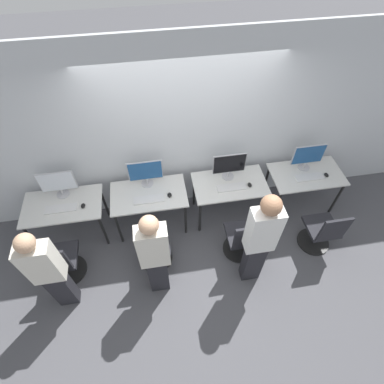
{
  "coord_description": "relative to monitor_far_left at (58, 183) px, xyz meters",
  "views": [
    {
      "loc": [
        -0.44,
        -2.5,
        4.1
      ],
      "look_at": [
        0.0,
        0.13,
        0.89
      ],
      "focal_mm": 28.0,
      "sensor_mm": 36.0,
      "label": 1
    }
  ],
  "objects": [
    {
      "name": "ground_plane",
      "position": [
        1.83,
        -0.52,
        -0.98
      ],
      "size": [
        20.0,
        20.0,
        0.0
      ],
      "primitive_type": "plane",
      "color": "#4C4C51"
    },
    {
      "name": "wall_back",
      "position": [
        1.83,
        0.25,
        0.42
      ],
      "size": [
        12.0,
        0.05,
        2.8
      ],
      "color": "silver",
      "rests_on": "ground_plane"
    },
    {
      "name": "desk_far_left",
      "position": [
        0.0,
        -0.2,
        -0.33
      ],
      "size": [
        1.1,
        0.64,
        0.74
      ],
      "color": "silver",
      "rests_on": "ground_plane"
    },
    {
      "name": "monitor_far_left",
      "position": [
        0.0,
        0.0,
        0.0
      ],
      "size": [
        0.5,
        0.18,
        0.45
      ],
      "color": "#B2B2B7",
      "rests_on": "desk_far_left"
    },
    {
      "name": "keyboard_far_left",
      "position": [
        -0.0,
        -0.27,
        -0.23
      ],
      "size": [
        0.43,
        0.14,
        0.02
      ],
      "color": "silver",
      "rests_on": "desk_far_left"
    },
    {
      "name": "mouse_far_left",
      "position": [
        0.3,
        -0.28,
        -0.23
      ],
      "size": [
        0.06,
        0.09,
        0.03
      ],
      "color": "black",
      "rests_on": "desk_far_left"
    },
    {
      "name": "office_chair_far_left",
      "position": [
        -0.05,
        -0.9,
        -0.61
      ],
      "size": [
        0.48,
        0.48,
        0.9
      ],
      "color": "black",
      "rests_on": "ground_plane"
    },
    {
      "name": "person_far_left",
      "position": [
        0.0,
        -1.27,
        -0.11
      ],
      "size": [
        0.36,
        0.21,
        1.6
      ],
      "color": "#232328",
      "rests_on": "ground_plane"
    },
    {
      "name": "desk_left",
      "position": [
        1.22,
        -0.2,
        -0.33
      ],
      "size": [
        1.1,
        0.64,
        0.74
      ],
      "color": "silver",
      "rests_on": "ground_plane"
    },
    {
      "name": "monitor_left",
      "position": [
        1.22,
        0.01,
        0.0
      ],
      "size": [
        0.5,
        0.18,
        0.45
      ],
      "color": "#B2B2B7",
      "rests_on": "desk_left"
    },
    {
      "name": "keyboard_left",
      "position": [
        1.22,
        -0.31,
        -0.23
      ],
      "size": [
        0.43,
        0.14,
        0.02
      ],
      "color": "silver",
      "rests_on": "desk_left"
    },
    {
      "name": "mouse_left",
      "position": [
        1.52,
        -0.28,
        -0.23
      ],
      "size": [
        0.06,
        0.09,
        0.03
      ],
      "color": "black",
      "rests_on": "desk_left"
    },
    {
      "name": "office_chair_left",
      "position": [
        1.21,
        -0.91,
        -0.61
      ],
      "size": [
        0.48,
        0.48,
        0.9
      ],
      "color": "black",
      "rests_on": "ground_plane"
    },
    {
      "name": "person_left",
      "position": [
        1.23,
        -1.27,
        -0.09
      ],
      "size": [
        0.36,
        0.21,
        1.63
      ],
      "color": "#232328",
      "rests_on": "ground_plane"
    },
    {
      "name": "desk_right",
      "position": [
        2.44,
        -0.2,
        -0.33
      ],
      "size": [
        1.1,
        0.64,
        0.74
      ],
      "color": "silver",
      "rests_on": "ground_plane"
    },
    {
      "name": "monitor_right",
      "position": [
        2.44,
        -0.05,
        0.0
      ],
      "size": [
        0.5,
        0.18,
        0.45
      ],
      "color": "#B2B2B7",
      "rests_on": "desk_right"
    },
    {
      "name": "keyboard_right",
      "position": [
        2.44,
        -0.28,
        -0.23
      ],
      "size": [
        0.43,
        0.14,
        0.02
      ],
      "color": "silver",
      "rests_on": "desk_right"
    },
    {
      "name": "mouse_right",
      "position": [
        2.72,
        -0.28,
        -0.23
      ],
      "size": [
        0.06,
        0.09,
        0.03
      ],
      "color": "black",
      "rests_on": "desk_right"
    },
    {
      "name": "office_chair_right",
      "position": [
        2.47,
        -0.96,
        -0.61
      ],
      "size": [
        0.48,
        0.48,
        0.9
      ],
      "color": "black",
      "rests_on": "ground_plane"
    },
    {
      "name": "person_right",
      "position": [
        2.5,
        -1.32,
        -0.01
      ],
      "size": [
        0.36,
        0.23,
        1.76
      ],
      "color": "#232328",
      "rests_on": "ground_plane"
    },
    {
      "name": "desk_far_right",
      "position": [
        3.66,
        -0.2,
        -0.33
      ],
      "size": [
        1.1,
        0.64,
        0.74
      ],
      "color": "silver",
      "rests_on": "ground_plane"
    },
    {
      "name": "monitor_far_right",
      "position": [
        3.66,
        -0.06,
        0.0
      ],
      "size": [
        0.5,
        0.18,
        0.45
      ],
      "color": "#B2B2B7",
      "rests_on": "desk_far_right"
    },
    {
      "name": "keyboard_far_right",
      "position": [
        3.66,
        -0.28,
        -0.23
      ],
      "size": [
        0.43,
        0.14,
        0.02
      ],
      "color": "silver",
      "rests_on": "desk_far_right"
    },
    {
      "name": "mouse_far_right",
      "position": [
        3.93,
        -0.28,
        -0.23
      ],
      "size": [
        0.06,
        0.09,
        0.03
      ],
      "color": "black",
      "rests_on": "desk_far_right"
    },
    {
      "name": "office_chair_far_right",
      "position": [
        3.64,
        -1.03,
        -0.61
      ],
      "size": [
        0.48,
        0.48,
        0.9
      ],
      "color": "black",
      "rests_on": "ground_plane"
    }
  ]
}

